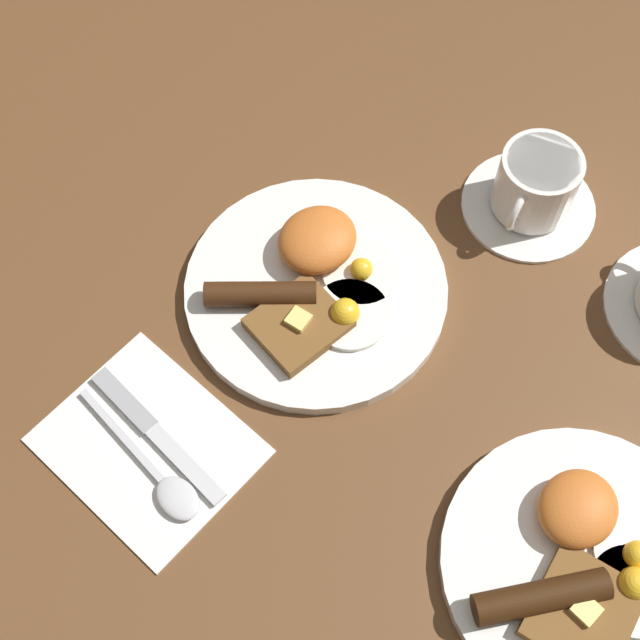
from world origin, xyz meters
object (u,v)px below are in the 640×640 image
at_px(knife, 150,427).
at_px(breakfast_plate_far, 583,565).
at_px(breakfast_plate_near, 315,285).
at_px(spoon, 165,484).
at_px(teacup_near, 534,189).

bearing_deg(knife, breakfast_plate_far, 26.71).
height_order(breakfast_plate_near, spoon, breakfast_plate_near).
height_order(breakfast_plate_far, knife, breakfast_plate_far).
relative_size(breakfast_plate_near, spoon, 1.58).
xyz_separation_m(breakfast_plate_far, teacup_near, (-0.26, -0.27, 0.02)).
bearing_deg(knife, teacup_near, 78.64).
xyz_separation_m(breakfast_plate_near, breakfast_plate_far, (0.03, 0.35, -0.00)).
bearing_deg(spoon, breakfast_plate_far, 35.35).
relative_size(breakfast_plate_far, teacup_near, 1.74).
relative_size(breakfast_plate_near, breakfast_plate_far, 1.07).
relative_size(breakfast_plate_far, spoon, 1.48).
distance_m(knife, spoon, 0.06).
relative_size(teacup_near, spoon, 0.85).
bearing_deg(teacup_near, spoon, -4.24).
distance_m(breakfast_plate_far, teacup_near, 0.37).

